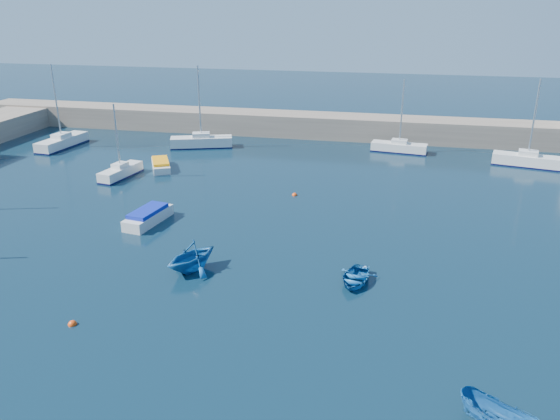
% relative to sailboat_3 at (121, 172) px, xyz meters
% --- Properties ---
extents(ground, '(220.00, 220.00, 0.00)m').
position_rel_sailboat_3_xyz_m(ground, '(19.30, -25.63, -0.54)').
color(ground, '#0B2232').
rests_on(ground, ground).
extents(back_wall, '(96.00, 4.50, 2.60)m').
position_rel_sailboat_3_xyz_m(back_wall, '(19.30, 20.37, 0.76)').
color(back_wall, '#7D6E5F').
rests_on(back_wall, ground).
extents(sailboat_3, '(2.19, 5.24, 6.81)m').
position_rel_sailboat_3_xyz_m(sailboat_3, '(0.00, 0.00, 0.00)').
color(sailboat_3, silver).
rests_on(sailboat_3, ground).
extents(sailboat_4, '(2.56, 7.06, 9.08)m').
position_rel_sailboat_3_xyz_m(sailboat_4, '(-11.76, 8.80, 0.08)').
color(sailboat_4, silver).
rests_on(sailboat_4, ground).
extents(sailboat_5, '(7.01, 4.00, 8.96)m').
position_rel_sailboat_3_xyz_m(sailboat_5, '(3.51, 12.09, 0.12)').
color(sailboat_5, silver).
rests_on(sailboat_5, ground).
extents(sailboat_6, '(6.04, 2.42, 7.76)m').
position_rel_sailboat_3_xyz_m(sailboat_6, '(25.14, 14.75, 0.01)').
color(sailboat_6, silver).
rests_on(sailboat_6, ground).
extents(sailboat_7, '(6.69, 3.09, 8.56)m').
position_rel_sailboat_3_xyz_m(sailboat_7, '(37.61, 11.96, 0.09)').
color(sailboat_7, silver).
rests_on(sailboat_7, ground).
extents(motorboat_1, '(2.22, 4.64, 1.09)m').
position_rel_sailboat_3_xyz_m(motorboat_1, '(7.37, -9.83, -0.03)').
color(motorboat_1, silver).
rests_on(motorboat_1, ground).
extents(motorboat_2, '(3.45, 4.67, 0.92)m').
position_rel_sailboat_3_xyz_m(motorboat_2, '(2.50, 3.32, -0.11)').
color(motorboat_2, silver).
rests_on(motorboat_2, ground).
extents(dinghy_center, '(2.74, 3.46, 0.65)m').
position_rel_sailboat_3_xyz_m(dinghy_center, '(23.13, -15.75, -0.22)').
color(dinghy_center, '#165A9D').
rests_on(dinghy_center, ground).
extents(dinghy_left, '(4.47, 4.66, 1.90)m').
position_rel_sailboat_3_xyz_m(dinghy_left, '(13.26, -16.32, 0.41)').
color(dinghy_left, '#165A9D').
rests_on(dinghy_left, ground).
extents(dinghy_right, '(3.34, 2.91, 1.25)m').
position_rel_sailboat_3_xyz_m(dinghy_right, '(29.46, -26.42, 0.08)').
color(dinghy_right, '#165A9D').
rests_on(dinghy_right, ground).
extents(buoy_0, '(0.46, 0.46, 0.46)m').
position_rel_sailboat_3_xyz_m(buoy_0, '(9.50, -23.29, -0.54)').
color(buoy_0, '#F0420C').
rests_on(buoy_0, ground).
extents(buoy_1, '(0.40, 0.40, 0.40)m').
position_rel_sailboat_3_xyz_m(buoy_1, '(23.14, -15.30, -0.54)').
color(buoy_1, red).
rests_on(buoy_1, ground).
extents(buoy_3, '(0.44, 0.44, 0.44)m').
position_rel_sailboat_3_xyz_m(buoy_3, '(16.77, -1.49, -0.54)').
color(buoy_3, '#F0420C').
rests_on(buoy_3, ground).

